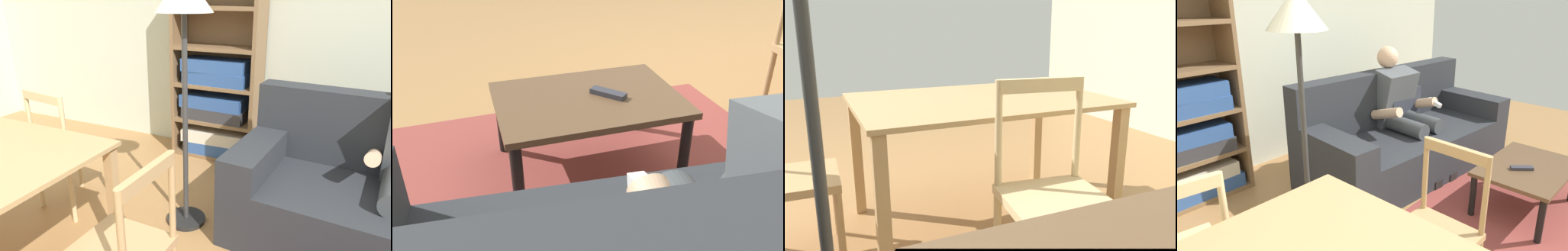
{
  "view_description": "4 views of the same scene",
  "coord_description": "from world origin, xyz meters",
  "views": [
    {
      "loc": [
        0.99,
        -0.76,
        1.55
      ],
      "look_at": [
        0.21,
        0.88,
        0.9
      ],
      "focal_mm": 33.03,
      "sensor_mm": 36.0,
      "label": 1
    },
    {
      "loc": [
        1.93,
        1.96,
        1.2
      ],
      "look_at": [
        1.42,
        0.32,
        0.23
      ],
      "focal_mm": 38.34,
      "sensor_mm": 36.0,
      "label": 2
    },
    {
      "loc": [
        -0.02,
        2.35,
        1.17
      ],
      "look_at": [
        -0.93,
        0.33,
        0.6
      ],
      "focal_mm": 36.6,
      "sensor_mm": 36.0,
      "label": 3
    },
    {
      "loc": [
        -1.38,
        -0.57,
        1.68
      ],
      "look_at": [
        0.21,
        0.88,
        0.9
      ],
      "focal_mm": 34.37,
      "sensor_mm": 36.0,
      "label": 4
    }
  ],
  "objects": [
    {
      "name": "ground_plane",
      "position": [
        0.0,
        0.0,
        0.0
      ],
      "size": [
        8.96,
        8.96,
        0.0
      ],
      "primitive_type": "plane",
      "color": "#9E7042"
    },
    {
      "name": "dining_table",
      "position": [
        -0.93,
        0.33,
        0.66
      ],
      "size": [
        1.4,
        0.94,
        0.76
      ],
      "color": "tan",
      "rests_on": "ground_plane"
    },
    {
      "name": "dining_chair_near_wall",
      "position": [
        -0.93,
        1.07,
        0.46
      ],
      "size": [
        0.47,
        0.47,
        0.94
      ],
      "color": "#D1B27F",
      "rests_on": "ground_plane"
    },
    {
      "name": "dining_chair_facing_couch",
      "position": [
        0.1,
        0.33,
        0.44
      ],
      "size": [
        0.43,
        0.43,
        0.91
      ],
      "color": "tan",
      "rests_on": "ground_plane"
    }
  ]
}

